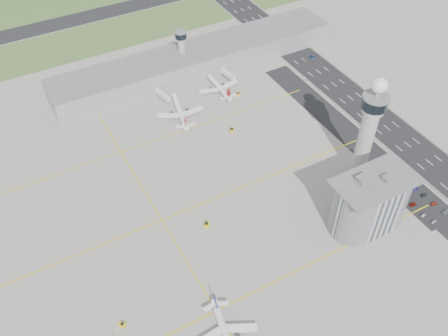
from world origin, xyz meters
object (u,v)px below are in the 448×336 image
car_lot_6 (446,212)px  airplane_far_a (180,108)px  car_lot_4 (398,189)px  car_lot_7 (434,203)px  admin_building (370,202)px  car_lot_2 (413,204)px  car_lot_8 (424,195)px  tug_3 (207,224)px  tug_5 (238,94)px  car_lot_1 (424,215)px  car_lot_9 (416,189)px  car_lot_10 (409,182)px  jet_bridge_far_1 (222,72)px  jet_bridge_far_0 (157,92)px  airplane_near_c (226,333)px  car_hw_1 (375,118)px  car_lot_3 (402,194)px  car_hw_2 (312,57)px  car_lot_5 (385,177)px  secondary_tower (182,48)px  airplane_far_b (218,83)px  control_tower (369,126)px  tug_1 (122,325)px  car_hw_4 (254,25)px  car_lot_0 (434,222)px  car_lot_11 (402,173)px  tug_4 (232,130)px

car_lot_6 → airplane_far_a: bearing=22.8°
car_lot_4 → car_lot_6: size_ratio=0.74×
car_lot_7 → admin_building: bearing=80.3°
car_lot_2 → car_lot_8: size_ratio=1.11×
tug_3 → car_lot_6: tug_3 is taller
tug_5 → car_lot_1: size_ratio=0.90×
airplane_far_a → car_lot_9: airplane_far_a is taller
car_lot_9 → car_lot_10: bearing=-17.1°
car_lot_4 → jet_bridge_far_1: bearing=17.3°
jet_bridge_far_0 → car_lot_9: bearing=20.9°
jet_bridge_far_1 → car_lot_4: bearing=2.3°
airplane_near_c → car_hw_1: 178.16m
jet_bridge_far_0 → tug_5: bearing=51.4°
admin_building → car_lot_3: size_ratio=10.79×
car_lot_1 → car_lot_9: 18.74m
car_lot_7 → car_hw_2: bearing=-8.3°
jet_bridge_far_0 → car_lot_9: size_ratio=4.11×
car_lot_3 → car_lot_5: bearing=-7.8°
car_lot_8 → car_lot_5: bearing=23.7°
secondary_tower → car_lot_4: size_ratio=9.18×
airplane_far_b → car_lot_3: bearing=-161.4°
car_lot_10 → airplane_far_a: bearing=32.7°
airplane_far_a → car_lot_8: bearing=-133.8°
car_lot_10 → car_hw_1: bearing=-25.8°
airplane_far_b → car_hw_2: (80.81, 1.62, -4.24)m
control_tower → secondary_tower: size_ratio=2.02×
tug_5 → car_hw_1: (64.21, -65.14, -0.29)m
tug_1 → car_hw_1: size_ratio=0.69×
control_tower → car_lot_4: size_ratio=18.57×
secondary_tower → car_hw_4: secondary_tower is taller
car_lot_0 → car_lot_10: bearing=-27.2°
car_lot_7 → tug_3: bearing=70.6°
control_tower → car_lot_7: (21.00, -38.97, -34.40)m
tug_1 → car_lot_4: 162.97m
jet_bridge_far_1 → car_lot_11: 143.74m
control_tower → car_lot_3: (10.83, -25.07, -34.48)m
control_tower → car_lot_7: bearing=-61.7°
car_lot_7 → jet_bridge_far_0: bearing=31.9°
jet_bridge_far_0 → tug_4: bearing=14.3°
car_lot_10 → car_hw_2: bearing=-16.1°
car_lot_6 → car_lot_9: 19.85m
jet_bridge_far_1 → car_lot_0: (31.29, -172.06, -2.23)m
tug_3 → car_hw_4: size_ratio=1.01×
tug_5 → car_lot_7: 143.20m
control_tower → car_lot_10: bearing=-44.3°
car_lot_4 → car_lot_5: (-0.13, 10.59, 0.01)m
airplane_far_a → car_hw_1: 126.06m
car_lot_7 → car_lot_10: bearing=3.2°
airplane_near_c → car_lot_3: airplane_near_c is taller
car_hw_2 → car_lot_5: bearing=-106.5°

